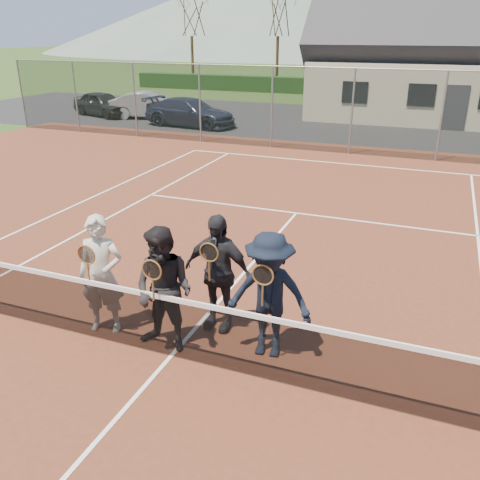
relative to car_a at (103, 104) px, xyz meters
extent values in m
plane|color=#294217|center=(13.79, 2.19, -0.63)|extent=(220.00, 220.00, 0.00)
cube|color=#562819|center=(13.79, -17.81, -0.62)|extent=(30.00, 30.00, 0.02)
cube|color=black|center=(9.79, 2.19, -0.63)|extent=(40.00, 12.00, 0.01)
cube|color=black|center=(13.79, 14.19, -0.08)|extent=(40.00, 1.20, 1.10)
cone|color=#53645A|center=(-11.21, 77.19, 8.37)|extent=(110.00, 110.00, 18.00)
imported|color=black|center=(0.00, 0.00, 0.00)|extent=(3.99, 2.59, 1.26)
imported|color=#9B9FA3|center=(2.76, 0.21, 0.03)|extent=(4.21, 2.25, 1.32)
imported|color=#1A1E34|center=(5.72, -1.13, 0.02)|extent=(4.64, 2.30, 1.30)
cube|color=white|center=(13.79, -5.92, -0.61)|extent=(10.97, 0.06, 0.01)
cube|color=white|center=(13.79, -11.41, -0.61)|extent=(8.23, 0.06, 0.01)
cube|color=white|center=(13.79, -17.81, -0.61)|extent=(0.06, 12.80, 0.01)
cube|color=black|center=(13.79, -17.81, -0.15)|extent=(11.60, 0.02, 0.88)
cube|color=white|center=(13.79, -17.81, 0.30)|extent=(11.60, 0.03, 0.07)
cylinder|color=slate|center=(-1.21, -4.31, 0.87)|extent=(0.07, 0.07, 3.00)
cylinder|color=slate|center=(1.79, -4.31, 0.87)|extent=(0.07, 0.07, 3.00)
cylinder|color=slate|center=(4.79, -4.31, 0.87)|extent=(0.07, 0.07, 3.00)
cylinder|color=slate|center=(7.79, -4.31, 0.87)|extent=(0.07, 0.07, 3.00)
cylinder|color=slate|center=(10.79, -4.31, 0.87)|extent=(0.07, 0.07, 3.00)
cylinder|color=slate|center=(13.79, -4.31, 0.87)|extent=(0.07, 0.07, 3.00)
cylinder|color=slate|center=(16.79, -4.31, 0.87)|extent=(0.07, 0.07, 3.00)
cube|color=black|center=(13.79, -4.31, 0.87)|extent=(30.00, 0.03, 3.00)
cylinder|color=slate|center=(13.79, -4.31, 2.37)|extent=(30.00, 0.04, 0.04)
cube|color=beige|center=(17.79, 6.19, 0.77)|extent=(15.00, 8.00, 2.80)
cube|color=#2D2D33|center=(17.29, 2.17, 0.37)|extent=(1.00, 0.06, 2.00)
cube|color=black|center=(12.79, 2.17, 0.87)|extent=(1.20, 0.06, 1.00)
cube|color=black|center=(15.79, 2.17, 0.87)|extent=(1.20, 0.06, 1.00)
cylinder|color=#3B2715|center=(-2.21, 15.19, 1.29)|extent=(0.22, 0.22, 3.85)
cylinder|color=#362013|center=(4.79, 15.19, 1.29)|extent=(0.22, 0.22, 3.85)
cylinder|color=#332012|center=(15.79, 15.19, 1.29)|extent=(0.22, 0.22, 3.85)
imported|color=beige|center=(12.54, -17.53, 0.29)|extent=(0.75, 0.59, 1.80)
torus|color=brown|center=(12.54, -17.80, 0.72)|extent=(0.29, 0.02, 0.29)
cylinder|color=black|center=(12.54, -17.80, 0.72)|extent=(0.25, 0.00, 0.25)
cylinder|color=brown|center=(12.54, -17.80, 0.44)|extent=(0.03, 0.03, 0.32)
imported|color=black|center=(13.62, -17.62, 0.29)|extent=(0.93, 0.75, 1.80)
torus|color=brown|center=(13.62, -17.89, 0.72)|extent=(0.29, 0.02, 0.29)
cylinder|color=black|center=(13.62, -17.89, 0.72)|extent=(0.25, 0.00, 0.25)
cylinder|color=brown|center=(13.62, -17.89, 0.44)|extent=(0.03, 0.03, 0.32)
imported|color=black|center=(14.07, -16.84, 0.29)|extent=(1.07, 0.48, 1.80)
torus|color=brown|center=(14.07, -17.11, 0.72)|extent=(0.29, 0.02, 0.29)
cylinder|color=black|center=(14.07, -17.11, 0.72)|extent=(0.25, 0.00, 0.25)
cylinder|color=brown|center=(14.07, -17.11, 0.44)|extent=(0.03, 0.03, 0.32)
imported|color=black|center=(15.00, -17.23, 0.29)|extent=(1.23, 0.78, 1.80)
torus|color=brown|center=(15.00, -17.50, 0.72)|extent=(0.29, 0.02, 0.29)
cylinder|color=black|center=(15.00, -17.50, 0.72)|extent=(0.25, 0.00, 0.25)
cylinder|color=brown|center=(15.00, -17.50, 0.44)|extent=(0.03, 0.03, 0.32)
camera|label=1|loc=(16.82, -22.92, 3.55)|focal=38.00mm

